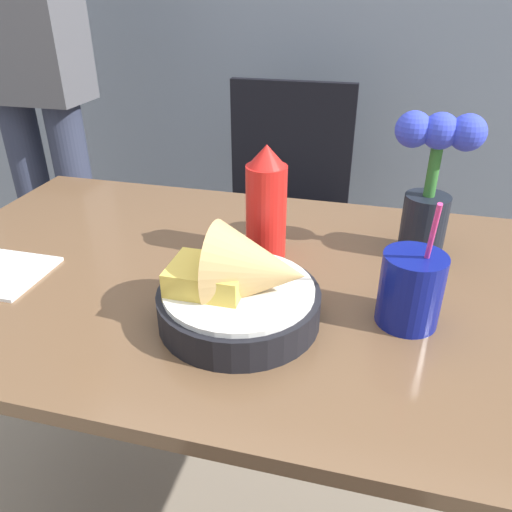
# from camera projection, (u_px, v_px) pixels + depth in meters

# --- Properties ---
(dining_table) EXTENTS (1.26, 0.71, 0.72)m
(dining_table) POSITION_uv_depth(u_px,v_px,m) (263.00, 324.00, 0.90)
(dining_table) COLOR brown
(dining_table) RESTS_ON ground_plane
(chair_far_window) EXTENTS (0.40, 0.40, 0.90)m
(chair_far_window) POSITION_uv_depth(u_px,v_px,m) (284.00, 201.00, 1.63)
(chair_far_window) COLOR black
(chair_far_window) RESTS_ON ground_plane
(food_basket) EXTENTS (0.24, 0.24, 0.15)m
(food_basket) POSITION_uv_depth(u_px,v_px,m) (244.00, 289.00, 0.71)
(food_basket) COLOR black
(food_basket) RESTS_ON dining_table
(ketchup_bottle) EXTENTS (0.07, 0.07, 0.21)m
(ketchup_bottle) POSITION_uv_depth(u_px,v_px,m) (266.00, 204.00, 0.87)
(ketchup_bottle) COLOR red
(ketchup_bottle) RESTS_ON dining_table
(drink_cup) EXTENTS (0.09, 0.09, 0.20)m
(drink_cup) POSITION_uv_depth(u_px,v_px,m) (410.00, 291.00, 0.71)
(drink_cup) COLOR navy
(drink_cup) RESTS_ON dining_table
(flower_vase) EXTENTS (0.15, 0.08, 0.26)m
(flower_vase) POSITION_uv_depth(u_px,v_px,m) (431.00, 182.00, 0.86)
(flower_vase) COLOR black
(flower_vase) RESTS_ON dining_table
(person_standing) EXTENTS (0.32, 0.20, 1.76)m
(person_standing) POSITION_uv_depth(u_px,v_px,m) (24.00, 39.00, 1.41)
(person_standing) COLOR #2D3347
(person_standing) RESTS_ON ground_plane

